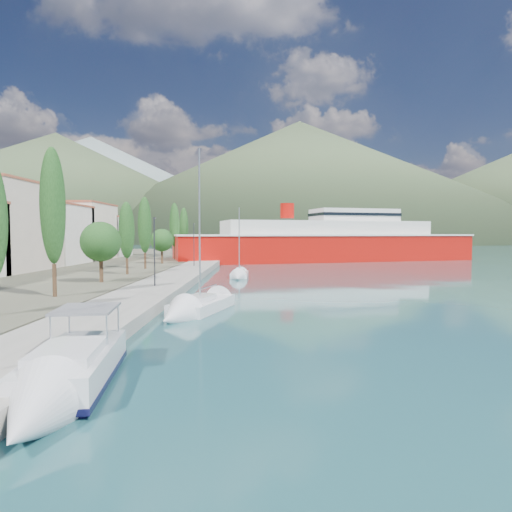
{
  "coord_description": "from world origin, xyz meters",
  "views": [
    {
      "loc": [
        0.23,
        -22.57,
        5.42
      ],
      "look_at": [
        0.0,
        14.0,
        3.5
      ],
      "focal_mm": 30.0,
      "sensor_mm": 36.0,
      "label": 1
    }
  ],
  "objects": [
    {
      "name": "hills_near",
      "position": [
        98.04,
        372.5,
        49.18
      ],
      "size": [
        1010.0,
        520.0,
        115.0
      ],
      "color": "#415334",
      "rests_on": "ground"
    },
    {
      "name": "quay",
      "position": [
        -9.0,
        26.0,
        0.4
      ],
      "size": [
        5.0,
        88.0,
        0.8
      ],
      "primitive_type": "cube",
      "color": "gray",
      "rests_on": "ground"
    },
    {
      "name": "ferry",
      "position": [
        13.91,
        62.82,
        3.61
      ],
      "size": [
        60.97,
        28.47,
        11.87
      ],
      "color": "#BB0F08",
      "rests_on": "ground"
    },
    {
      "name": "motor_cruiser",
      "position": [
        -6.14,
        -9.03,
        0.53
      ],
      "size": [
        3.71,
        8.98,
        3.21
      ],
      "color": "#100F34",
      "rests_on": "ground"
    },
    {
      "name": "sailboat_near",
      "position": [
        -4.36,
        5.34,
        0.33
      ],
      "size": [
        4.98,
        8.9,
        12.26
      ],
      "color": "silver",
      "rests_on": "ground"
    },
    {
      "name": "lamp_posts",
      "position": [
        -9.0,
        14.88,
        4.08
      ],
      "size": [
        0.15,
        47.46,
        6.06
      ],
      "color": "#2D2D33",
      "rests_on": "quay"
    },
    {
      "name": "hills_far",
      "position": [
        138.59,
        618.73,
        77.39
      ],
      "size": [
        1480.0,
        900.0,
        180.0
      ],
      "color": "gray",
      "rests_on": "ground"
    },
    {
      "name": "tree_row",
      "position": [
        -15.06,
        31.5,
        5.78
      ],
      "size": [
        3.85,
        64.88,
        11.14
      ],
      "color": "#47301E",
      "rests_on": "land_strip"
    },
    {
      "name": "ground",
      "position": [
        0.0,
        120.0,
        0.0
      ],
      "size": [
        1400.0,
        1400.0,
        0.0
      ],
      "primitive_type": "plane",
      "color": "#225156"
    },
    {
      "name": "town_buildings",
      "position": [
        -32.0,
        36.91,
        5.57
      ],
      "size": [
        9.2,
        69.2,
        11.3
      ],
      "color": "beige",
      "rests_on": "land_strip"
    },
    {
      "name": "sailboat_mid",
      "position": [
        -2.2,
        29.02,
        0.27
      ],
      "size": [
        2.17,
        6.46,
        9.45
      ],
      "color": "silver",
      "rests_on": "ground"
    }
  ]
}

